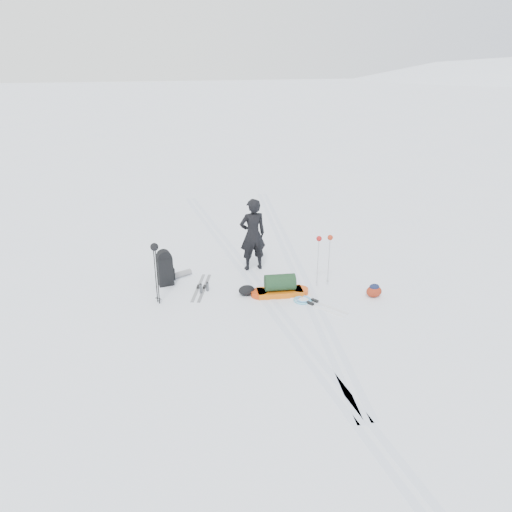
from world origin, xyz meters
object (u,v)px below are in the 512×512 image
object	(u,v)px
ski_poles_black	(155,254)
skier	(253,235)
pulk_sled	(280,287)
expedition_rucksack	(167,268)

from	to	relation	value
ski_poles_black	skier	bearing A→B (deg)	39.94
pulk_sled	expedition_rucksack	xyz separation A→B (m)	(-2.58, 1.32, 0.22)
skier	pulk_sled	world-z (taller)	skier
skier	ski_poles_black	xyz separation A→B (m)	(-2.63, -1.40, 0.25)
ski_poles_black	expedition_rucksack	bearing A→B (deg)	84.92
skier	ski_poles_black	bearing A→B (deg)	22.88
ski_poles_black	pulk_sled	bearing A→B (deg)	5.89
pulk_sled	expedition_rucksack	world-z (taller)	expedition_rucksack
expedition_rucksack	ski_poles_black	distance (m)	1.33
skier	expedition_rucksack	xyz separation A→B (m)	(-2.32, -0.39, -0.56)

